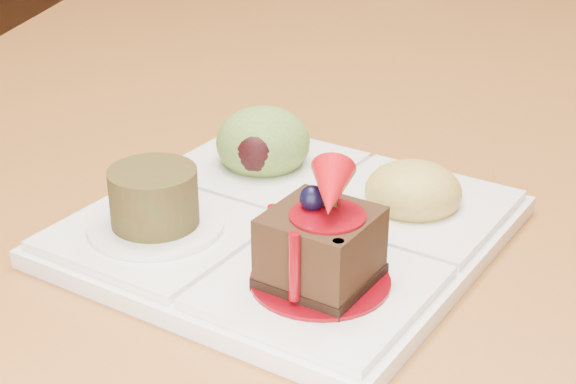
# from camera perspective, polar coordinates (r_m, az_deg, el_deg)

# --- Properties ---
(dining_table) EXTENTS (1.00, 1.80, 0.75)m
(dining_table) POSITION_cam_1_polar(r_m,az_deg,el_deg) (1.26, 9.41, 9.22)
(dining_table) COLOR #A3612A
(dining_table) RESTS_ON ground
(sampler_plate) EXTENTS (0.33, 0.33, 0.10)m
(sampler_plate) POSITION_cam_1_polar(r_m,az_deg,el_deg) (0.59, 0.05, -1.12)
(sampler_plate) COLOR white
(sampler_plate) RESTS_ON dining_table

